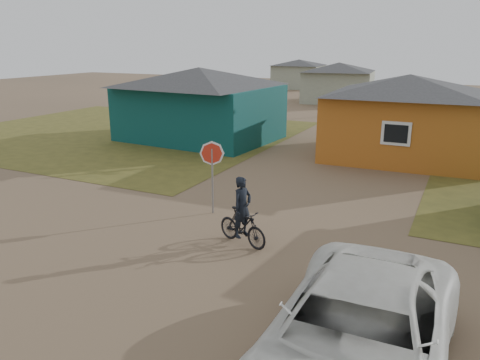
% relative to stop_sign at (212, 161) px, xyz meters
% --- Properties ---
extents(ground, '(120.00, 120.00, 0.00)m').
position_rel_stop_sign_xyz_m(ground, '(1.91, -3.21, -1.74)').
color(ground, brown).
extents(grass_nw, '(20.00, 18.00, 0.00)m').
position_rel_stop_sign_xyz_m(grass_nw, '(-12.09, 9.79, -1.74)').
color(grass_nw, brown).
rests_on(grass_nw, ground).
extents(house_teal, '(8.93, 7.08, 4.00)m').
position_rel_stop_sign_xyz_m(house_teal, '(-6.59, 10.29, 0.31)').
color(house_teal, '#0A3A3A').
rests_on(house_teal, ground).
extents(house_yellow, '(7.72, 6.76, 3.90)m').
position_rel_stop_sign_xyz_m(house_yellow, '(4.41, 10.79, 0.26)').
color(house_yellow, '#B6611C').
rests_on(house_yellow, ground).
extents(house_pale_west, '(7.04, 6.15, 3.60)m').
position_rel_stop_sign_xyz_m(house_pale_west, '(-4.09, 30.79, 0.11)').
color(house_pale_west, gray).
rests_on(house_pale_west, ground).
extents(house_pale_north, '(6.28, 5.81, 3.40)m').
position_rel_stop_sign_xyz_m(house_pale_north, '(-12.09, 42.79, 0.01)').
color(house_pale_north, gray).
rests_on(house_pale_north, ground).
extents(stop_sign, '(0.77, 0.07, 2.36)m').
position_rel_stop_sign_xyz_m(stop_sign, '(0.00, 0.00, 0.00)').
color(stop_sign, gray).
rests_on(stop_sign, ground).
extents(cyclist, '(1.75, 0.98, 1.90)m').
position_rel_stop_sign_xyz_m(cyclist, '(1.91, -1.78, -1.05)').
color(cyclist, black).
rests_on(cyclist, ground).
extents(vehicle, '(2.85, 6.08, 1.68)m').
position_rel_stop_sign_xyz_m(vehicle, '(5.90, -5.89, -0.90)').
color(vehicle, silver).
rests_on(vehicle, ground).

